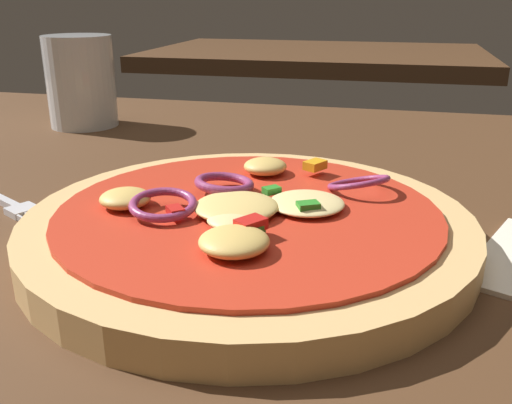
# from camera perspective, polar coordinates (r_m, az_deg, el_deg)

# --- Properties ---
(dining_table) EXTENTS (1.32, 0.96, 0.04)m
(dining_table) POSITION_cam_1_polar(r_m,az_deg,el_deg) (0.34, -5.56, -8.57)
(dining_table) COLOR #4C301C
(dining_table) RESTS_ON ground
(pizza) EXTENTS (0.27, 0.27, 0.04)m
(pizza) POSITION_cam_1_polar(r_m,az_deg,el_deg) (0.35, -0.84, -2.33)
(pizza) COLOR tan
(pizza) RESTS_ON dining_table
(fork) EXTENTS (0.16, 0.09, 0.01)m
(fork) POSITION_cam_1_polar(r_m,az_deg,el_deg) (0.46, -24.40, 0.19)
(fork) COLOR silver
(fork) RESTS_ON dining_table
(beer_glass) EXTENTS (0.08, 0.08, 0.10)m
(beer_glass) POSITION_cam_1_polar(r_m,az_deg,el_deg) (0.69, -17.28, 11.21)
(beer_glass) COLOR silver
(beer_glass) RESTS_ON dining_table
(background_table) EXTENTS (0.88, 0.58, 0.04)m
(background_table) POSITION_cam_1_polar(r_m,az_deg,el_deg) (1.59, 6.24, 14.40)
(background_table) COLOR #4C301C
(background_table) RESTS_ON ground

